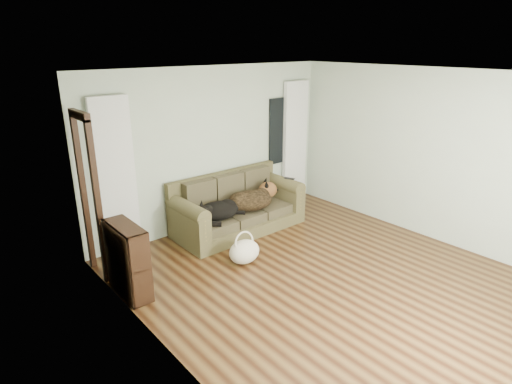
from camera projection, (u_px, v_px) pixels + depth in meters
floor at (325, 279)px, 5.60m from camera, size 5.00×5.00×0.00m
ceiling at (338, 74)px, 4.74m from camera, size 5.00×5.00×0.00m
wall_back at (213, 148)px, 6.98m from camera, size 4.50×0.04×2.60m
wall_left at (164, 236)px, 3.81m from camera, size 0.04×5.00×2.60m
wall_right at (428, 155)px, 6.54m from camera, size 0.04×5.00×2.60m
curtain_left at (116, 178)px, 5.94m from camera, size 0.55×0.08×2.25m
curtain_right at (295, 142)px, 8.06m from camera, size 0.55×0.08×2.25m
window_pane at (280, 131)px, 7.80m from camera, size 0.50×0.03×1.20m
door_casing at (91, 200)px, 5.41m from camera, size 0.07×0.60×2.10m
sofa at (239, 204)px, 6.95m from camera, size 2.13×0.92×0.87m
dog_black_lab at (216, 212)px, 6.55m from camera, size 0.75×0.61×0.28m
dog_shepherd at (252, 201)px, 6.97m from camera, size 0.92×0.76×0.35m
tv_remote at (290, 178)px, 7.31m from camera, size 0.11×0.19×0.02m
tote_bag at (244, 252)px, 5.97m from camera, size 0.56×0.50×0.33m
bookshelf at (127, 257)px, 5.13m from camera, size 0.28×0.73×0.91m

